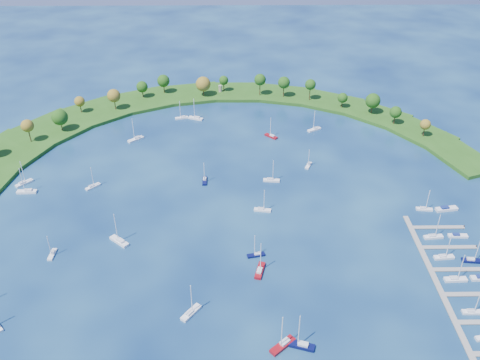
{
  "coord_description": "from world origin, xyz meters",
  "views": [
    {
      "loc": [
        2.38,
        -201.94,
        137.06
      ],
      "look_at": [
        5.0,
        5.0,
        4.0
      ],
      "focal_mm": 38.53,
      "sensor_mm": 36.0,
      "label": 1
    }
  ],
  "objects_px": {
    "moored_boat_13": "(205,180)",
    "docked_boat_10": "(424,208)",
    "moored_boat_19": "(314,129)",
    "moored_boat_20": "(309,165)",
    "moored_boat_2": "(52,254)",
    "docked_boat_6": "(444,256)",
    "docked_boat_11": "(446,209)",
    "moored_boat_14": "(271,180)",
    "moored_boat_17": "(283,344)",
    "moored_boat_10": "(27,191)",
    "moored_boat_11": "(300,345)",
    "harbor_tower": "(220,89)",
    "docked_boat_8": "(433,236)",
    "moored_boat_12": "(256,254)",
    "moored_boat_1": "(196,118)",
    "docked_boat_9": "(458,236)",
    "moored_boat_7": "(260,270)",
    "moored_boat_0": "(262,209)",
    "dock_system": "(456,282)",
    "docked_boat_2": "(472,311)",
    "docked_boat_4": "(456,279)",
    "moored_boat_6": "(191,312)",
    "moored_boat_8": "(136,139)",
    "moored_boat_3": "(93,186)",
    "moored_boat_4": "(24,183)",
    "moored_boat_9": "(182,117)",
    "moored_boat_16": "(271,136)",
    "moored_boat_15": "(119,241)"
  },
  "relations": [
    {
      "from": "moored_boat_13",
      "to": "docked_boat_10",
      "type": "distance_m",
      "value": 103.25
    },
    {
      "from": "moored_boat_19",
      "to": "moored_boat_20",
      "type": "xyz_separation_m",
      "value": [
        -8.43,
        -39.99,
        -0.07
      ]
    },
    {
      "from": "moored_boat_2",
      "to": "docked_boat_6",
      "type": "relative_size",
      "value": 0.86
    },
    {
      "from": "docked_boat_11",
      "to": "moored_boat_19",
      "type": "bearing_deg",
      "value": 112.62
    },
    {
      "from": "moored_boat_14",
      "to": "moored_boat_17",
      "type": "relative_size",
      "value": 0.82
    },
    {
      "from": "moored_boat_10",
      "to": "moored_boat_11",
      "type": "height_order",
      "value": "moored_boat_11"
    },
    {
      "from": "harbor_tower",
      "to": "docked_boat_8",
      "type": "xyz_separation_m",
      "value": [
        92.2,
        -151.23,
        -3.35
      ]
    },
    {
      "from": "moored_boat_12",
      "to": "moored_boat_13",
      "type": "distance_m",
      "value": 59.87
    },
    {
      "from": "moored_boat_1",
      "to": "docked_boat_9",
      "type": "bearing_deg",
      "value": 158.08
    },
    {
      "from": "harbor_tower",
      "to": "moored_boat_7",
      "type": "bearing_deg",
      "value": -83.8
    },
    {
      "from": "moored_boat_7",
      "to": "moored_boat_0",
      "type": "bearing_deg",
      "value": 9.98
    },
    {
      "from": "dock_system",
      "to": "moored_boat_17",
      "type": "distance_m",
      "value": 73.41
    },
    {
      "from": "docked_boat_2",
      "to": "docked_boat_4",
      "type": "relative_size",
      "value": 0.85
    },
    {
      "from": "docked_boat_2",
      "to": "moored_boat_7",
      "type": "bearing_deg",
      "value": 164.49
    },
    {
      "from": "moored_boat_6",
      "to": "moored_boat_8",
      "type": "relative_size",
      "value": 0.95
    },
    {
      "from": "moored_boat_11",
      "to": "moored_boat_13",
      "type": "xyz_separation_m",
      "value": [
        -35.8,
        100.09,
        -0.09
      ]
    },
    {
      "from": "moored_boat_1",
      "to": "moored_boat_7",
      "type": "height_order",
      "value": "moored_boat_7"
    },
    {
      "from": "moored_boat_11",
      "to": "moored_boat_20",
      "type": "height_order",
      "value": "moored_boat_11"
    },
    {
      "from": "moored_boat_6",
      "to": "docked_boat_6",
      "type": "height_order",
      "value": "moored_boat_6"
    },
    {
      "from": "moored_boat_3",
      "to": "moored_boat_10",
      "type": "height_order",
      "value": "moored_boat_10"
    },
    {
      "from": "moored_boat_0",
      "to": "docked_boat_4",
      "type": "relative_size",
      "value": 0.9
    },
    {
      "from": "moored_boat_0",
      "to": "moored_boat_10",
      "type": "bearing_deg",
      "value": -179.51
    },
    {
      "from": "moored_boat_4",
      "to": "moored_boat_10",
      "type": "bearing_deg",
      "value": -110.23
    },
    {
      "from": "moored_boat_9",
      "to": "docked_boat_9",
      "type": "height_order",
      "value": "moored_boat_9"
    },
    {
      "from": "moored_boat_9",
      "to": "moored_boat_20",
      "type": "height_order",
      "value": "moored_boat_9"
    },
    {
      "from": "moored_boat_6",
      "to": "moored_boat_2",
      "type": "bearing_deg",
      "value": 98.04
    },
    {
      "from": "moored_boat_12",
      "to": "moored_boat_16",
      "type": "height_order",
      "value": "moored_boat_16"
    },
    {
      "from": "moored_boat_15",
      "to": "moored_boat_12",
      "type": "bearing_deg",
      "value": -148.67
    },
    {
      "from": "moored_boat_15",
      "to": "moored_boat_16",
      "type": "bearing_deg",
      "value": -86.23
    },
    {
      "from": "docked_boat_2",
      "to": "moored_boat_11",
      "type": "bearing_deg",
      "value": -166.47
    },
    {
      "from": "moored_boat_6",
      "to": "docked_boat_4",
      "type": "bearing_deg",
      "value": -44.29
    },
    {
      "from": "moored_boat_14",
      "to": "moored_boat_19",
      "type": "relative_size",
      "value": 0.94
    },
    {
      "from": "moored_boat_7",
      "to": "moored_boat_13",
      "type": "distance_m",
      "value": 68.87
    },
    {
      "from": "moored_boat_17",
      "to": "moored_boat_8",
      "type": "bearing_deg",
      "value": -104.78
    },
    {
      "from": "moored_boat_12",
      "to": "moored_boat_20",
      "type": "relative_size",
      "value": 1.07
    },
    {
      "from": "docked_boat_9",
      "to": "moored_boat_15",
      "type": "bearing_deg",
      "value": -177.15
    },
    {
      "from": "moored_boat_1",
      "to": "docked_boat_9",
      "type": "relative_size",
      "value": 1.63
    },
    {
      "from": "moored_boat_1",
      "to": "moored_boat_17",
      "type": "relative_size",
      "value": 0.92
    },
    {
      "from": "docked_boat_9",
      "to": "moored_boat_6",
      "type": "bearing_deg",
      "value": -157.2
    },
    {
      "from": "moored_boat_7",
      "to": "moored_boat_17",
      "type": "bearing_deg",
      "value": -156.36
    },
    {
      "from": "moored_boat_9",
      "to": "docked_boat_11",
      "type": "relative_size",
      "value": 1.12
    },
    {
      "from": "moored_boat_7",
      "to": "docked_boat_9",
      "type": "distance_m",
      "value": 86.5
    },
    {
      "from": "docked_boat_2",
      "to": "moored_boat_19",
      "type": "bearing_deg",
      "value": 105.68
    },
    {
      "from": "docked_boat_9",
      "to": "moored_boat_1",
      "type": "bearing_deg",
      "value": 137.81
    },
    {
      "from": "docked_boat_9",
      "to": "docked_boat_2",
      "type": "bearing_deg",
      "value": -101.85
    },
    {
      "from": "moored_boat_1",
      "to": "moored_boat_0",
      "type": "bearing_deg",
      "value": 133.0
    },
    {
      "from": "harbor_tower",
      "to": "moored_boat_2",
      "type": "distance_m",
      "value": 172.71
    },
    {
      "from": "docked_boat_8",
      "to": "docked_boat_10",
      "type": "xyz_separation_m",
      "value": [
        2.41,
        19.8,
        -0.03
      ]
    },
    {
      "from": "harbor_tower",
      "to": "docked_boat_2",
      "type": "bearing_deg",
      "value": -64.45
    },
    {
      "from": "docked_boat_4",
      "to": "docked_boat_11",
      "type": "xyz_separation_m",
      "value": [
        12.34,
        45.0,
        -0.17
      ]
    }
  ]
}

